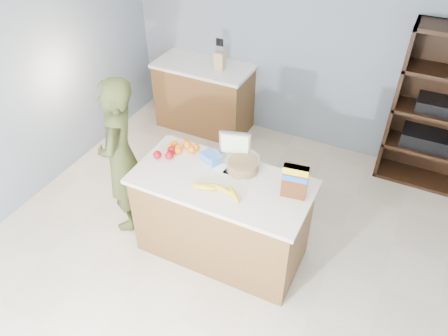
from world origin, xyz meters
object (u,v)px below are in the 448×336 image
at_px(shelving_unit, 437,113).
at_px(person, 121,158).
at_px(counter_peninsula, 222,220).
at_px(tv, 235,144).
at_px(cereal_box, 295,179).

distance_m(shelving_unit, person, 3.33).
height_order(shelving_unit, person, shelving_unit).
distance_m(counter_peninsula, person, 1.12).
xyz_separation_m(counter_peninsula, tv, (-0.03, 0.33, 0.64)).
bearing_deg(person, shelving_unit, 105.55).
bearing_deg(cereal_box, counter_peninsula, -172.30).
bearing_deg(counter_peninsula, person, -178.13).
xyz_separation_m(shelving_unit, cereal_box, (-0.94, -1.97, 0.21)).
height_order(counter_peninsula, cereal_box, cereal_box).
xyz_separation_m(counter_peninsula, person, (-1.05, -0.03, 0.40)).
bearing_deg(person, cereal_box, 70.85).
bearing_deg(tv, counter_peninsula, -85.13).
height_order(counter_peninsula, person, person).
relative_size(person, cereal_box, 5.35).
bearing_deg(tv, person, -160.42).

